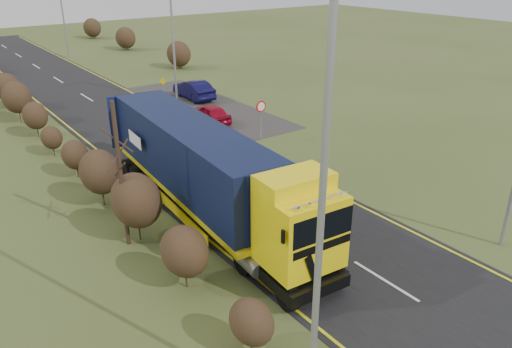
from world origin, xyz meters
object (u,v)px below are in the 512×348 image
(car_red_hatchback, at_px, (210,114))
(speed_sign, at_px, (261,113))
(lorry, at_px, (205,169))
(car_blue_sedan, at_px, (194,90))

(car_red_hatchback, distance_m, speed_sign, 5.35)
(speed_sign, bearing_deg, car_red_hatchback, 96.33)
(lorry, relative_size, car_blue_sedan, 3.34)
(lorry, xyz_separation_m, car_red_hatchback, (7.60, 12.04, -1.77))
(car_red_hatchback, xyz_separation_m, car_blue_sedan, (2.30, 6.39, 0.10))
(car_red_hatchback, bearing_deg, car_blue_sedan, -107.02)
(car_red_hatchback, relative_size, car_blue_sedan, 0.84)
(lorry, bearing_deg, car_blue_sedan, 65.99)
(car_blue_sedan, relative_size, speed_sign, 1.76)
(speed_sign, bearing_deg, lorry, -139.99)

